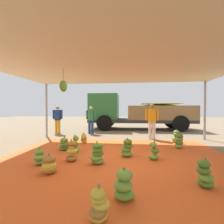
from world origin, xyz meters
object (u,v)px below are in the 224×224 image
at_px(banana_bunch_1, 84,139).
at_px(banana_bunch_11, 76,145).
at_px(banana_bunch_8, 97,154).
at_px(worker_0, 58,117).
at_px(worker_1, 152,118).
at_px(banana_bunch_7, 40,158).
at_px(banana_bunch_9, 99,206).
at_px(banana_bunch_12, 127,148).
at_px(banana_bunch_13, 179,141).
at_px(banana_bunch_14, 72,152).
at_px(banana_bunch_2, 176,137).
at_px(banana_bunch_3, 124,186).
at_px(banana_bunch_4, 49,165).
at_px(cargo_truck_main, 136,112).
at_px(banana_bunch_6, 154,151).
at_px(banana_bunch_5, 64,144).
at_px(banana_bunch_10, 205,175).
at_px(worker_2, 91,118).

xyz_separation_m(banana_bunch_1, banana_bunch_11, (0.14, -1.38, 0.06)).
bearing_deg(banana_bunch_8, banana_bunch_11, 133.35).
bearing_deg(worker_0, worker_1, -11.82).
distance_m(banana_bunch_7, worker_1, 5.05).
distance_m(banana_bunch_9, banana_bunch_12, 2.75).
height_order(banana_bunch_9, worker_1, worker_1).
distance_m(banana_bunch_13, banana_bunch_14, 3.71).
height_order(banana_bunch_2, banana_bunch_3, banana_bunch_2).
bearing_deg(banana_bunch_4, cargo_truck_main, 74.58).
height_order(banana_bunch_14, worker_0, worker_0).
bearing_deg(banana_bunch_6, banana_bunch_5, 166.73).
distance_m(banana_bunch_13, worker_1, 1.96).
height_order(banana_bunch_8, cargo_truck_main, cargo_truck_main).
bearing_deg(banana_bunch_1, banana_bunch_8, -66.04).
xyz_separation_m(banana_bunch_2, banana_bunch_4, (-3.64, -3.53, -0.06)).
distance_m(banana_bunch_5, banana_bunch_13, 3.99).
xyz_separation_m(banana_bunch_8, worker_0, (-3.23, 4.62, 0.66)).
xyz_separation_m(banana_bunch_1, banana_bunch_8, (1.03, -2.32, 0.06)).
distance_m(banana_bunch_10, worker_1, 4.60).
bearing_deg(worker_1, worker_0, 168.18).
bearing_deg(banana_bunch_4, banana_bunch_13, 36.68).
relative_size(banana_bunch_9, banana_bunch_13, 0.86).
relative_size(banana_bunch_11, banana_bunch_13, 1.04).
bearing_deg(banana_bunch_13, banana_bunch_5, -169.91).
distance_m(banana_bunch_8, banana_bunch_12, 1.02).
xyz_separation_m(banana_bunch_2, banana_bunch_5, (-4.10, -1.64, -0.04)).
height_order(banana_bunch_7, banana_bunch_14, banana_bunch_14).
distance_m(banana_bunch_11, banana_bunch_12, 1.65).
height_order(banana_bunch_13, banana_bunch_14, banana_bunch_14).
height_order(banana_bunch_12, cargo_truck_main, cargo_truck_main).
bearing_deg(banana_bunch_14, banana_bunch_10, -21.13).
relative_size(banana_bunch_10, banana_bunch_11, 0.95).
bearing_deg(banana_bunch_12, banana_bunch_1, 137.61).
relative_size(banana_bunch_4, banana_bunch_5, 0.90).
bearing_deg(worker_1, banana_bunch_7, -130.75).
bearing_deg(worker_1, banana_bunch_9, -104.13).
height_order(banana_bunch_1, banana_bunch_11, banana_bunch_11).
distance_m(banana_bunch_1, banana_bunch_8, 2.54).
distance_m(banana_bunch_2, banana_bunch_10, 3.84).
bearing_deg(banana_bunch_10, banana_bunch_11, 147.62).
distance_m(banana_bunch_5, banana_bunch_7, 1.40).
height_order(banana_bunch_6, banana_bunch_10, banana_bunch_10).
xyz_separation_m(banana_bunch_6, banana_bunch_10, (0.66, -1.49, 0.01)).
bearing_deg(banana_bunch_4, banana_bunch_6, 26.87).
distance_m(banana_bunch_7, banana_bunch_9, 2.58).
relative_size(banana_bunch_2, banana_bunch_11, 0.96).
height_order(banana_bunch_4, banana_bunch_5, banana_bunch_5).
distance_m(banana_bunch_8, worker_2, 5.06).
bearing_deg(banana_bunch_13, banana_bunch_6, -128.09).
distance_m(banana_bunch_4, worker_0, 5.85).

